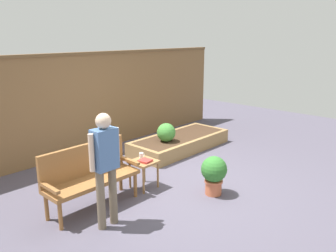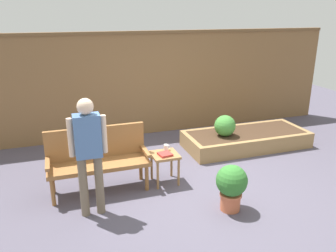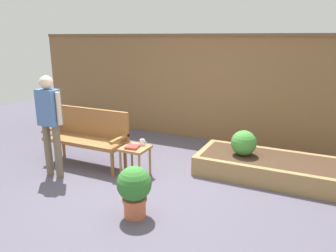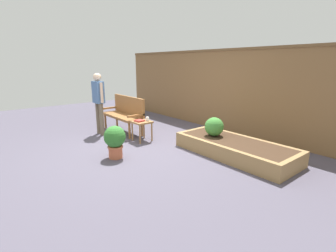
% 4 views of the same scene
% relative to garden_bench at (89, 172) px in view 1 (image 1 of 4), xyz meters
% --- Properties ---
extents(ground_plane, '(14.00, 14.00, 0.00)m').
position_rel_garden_bench_xyz_m(ground_plane, '(1.40, -0.43, -0.54)').
color(ground_plane, '#514C5B').
extents(fence_back, '(8.40, 0.14, 2.16)m').
position_rel_garden_bench_xyz_m(fence_back, '(1.40, 2.17, 0.55)').
color(fence_back, brown).
rests_on(fence_back, ground_plane).
extents(garden_bench, '(1.44, 0.48, 0.94)m').
position_rel_garden_bench_xyz_m(garden_bench, '(0.00, 0.00, 0.00)').
color(garden_bench, '#936033').
rests_on(garden_bench, ground_plane).
extents(side_table, '(0.40, 0.40, 0.48)m').
position_rel_garden_bench_xyz_m(side_table, '(0.99, -0.13, -0.15)').
color(side_table, '#9E7042').
rests_on(side_table, ground_plane).
extents(cup_on_table, '(0.11, 0.07, 0.10)m').
position_rel_garden_bench_xyz_m(cup_on_table, '(1.05, -0.01, -0.02)').
color(cup_on_table, white).
rests_on(cup_on_table, side_table).
extents(book_on_table, '(0.21, 0.21, 0.03)m').
position_rel_garden_bench_xyz_m(book_on_table, '(0.97, -0.18, -0.05)').
color(book_on_table, '#B2332D').
rests_on(book_on_table, side_table).
extents(potted_boxwood, '(0.42, 0.42, 0.64)m').
position_rel_garden_bench_xyz_m(potted_boxwood, '(1.58, -1.14, -0.17)').
color(potted_boxwood, '#C66642').
rests_on(potted_boxwood, ground_plane).
extents(raised_planter_bed, '(2.40, 1.00, 0.30)m').
position_rel_garden_bench_xyz_m(raised_planter_bed, '(2.95, 0.77, -0.39)').
color(raised_planter_bed, '#997547').
rests_on(raised_planter_bed, ground_plane).
extents(shrub_near_bench, '(0.40, 0.40, 0.40)m').
position_rel_garden_bench_xyz_m(shrub_near_bench, '(2.45, 0.72, -0.05)').
color(shrub_near_bench, brown).
rests_on(shrub_near_bench, raised_planter_bed).
extents(person_by_bench, '(0.47, 0.20, 1.56)m').
position_rel_garden_bench_xyz_m(person_by_bench, '(-0.17, -0.65, 0.39)').
color(person_by_bench, '#70604C').
rests_on(person_by_bench, ground_plane).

